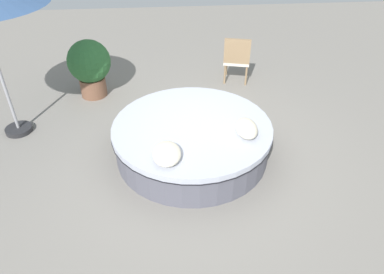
{
  "coord_description": "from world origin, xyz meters",
  "views": [
    {
      "loc": [
        -4.43,
        0.4,
        3.52
      ],
      "look_at": [
        0.0,
        0.0,
        0.33
      ],
      "focal_mm": 33.78,
      "sensor_mm": 36.0,
      "label": 1
    }
  ],
  "objects_px": {
    "throw_pillow_1": "(246,128)",
    "patio_chair": "(237,57)",
    "planter": "(90,65)",
    "throw_pillow_0": "(167,153)",
    "round_bed": "(192,140)"
  },
  "relations": [
    {
      "from": "throw_pillow_1",
      "to": "patio_chair",
      "type": "height_order",
      "value": "patio_chair"
    },
    {
      "from": "patio_chair",
      "to": "planter",
      "type": "height_order",
      "value": "planter"
    },
    {
      "from": "throw_pillow_1",
      "to": "throw_pillow_0",
      "type": "bearing_deg",
      "value": 111.51
    },
    {
      "from": "throw_pillow_1",
      "to": "planter",
      "type": "height_order",
      "value": "planter"
    },
    {
      "from": "throw_pillow_1",
      "to": "planter",
      "type": "distance_m",
      "value": 3.44
    },
    {
      "from": "planter",
      "to": "round_bed",
      "type": "bearing_deg",
      "value": -139.46
    },
    {
      "from": "patio_chair",
      "to": "planter",
      "type": "relative_size",
      "value": 0.87
    },
    {
      "from": "throw_pillow_0",
      "to": "patio_chair",
      "type": "bearing_deg",
      "value": -26.11
    },
    {
      "from": "throw_pillow_0",
      "to": "throw_pillow_1",
      "type": "relative_size",
      "value": 1.08
    },
    {
      "from": "throw_pillow_1",
      "to": "round_bed",
      "type": "bearing_deg",
      "value": 68.74
    },
    {
      "from": "throw_pillow_0",
      "to": "planter",
      "type": "distance_m",
      "value": 3.12
    },
    {
      "from": "round_bed",
      "to": "throw_pillow_1",
      "type": "relative_size",
      "value": 4.9
    },
    {
      "from": "throw_pillow_0",
      "to": "patio_chair",
      "type": "xyz_separation_m",
      "value": [
        3.12,
        -1.53,
        -0.06
      ]
    },
    {
      "from": "planter",
      "to": "patio_chair",
      "type": "bearing_deg",
      "value": -83.85
    },
    {
      "from": "throw_pillow_1",
      "to": "patio_chair",
      "type": "xyz_separation_m",
      "value": [
        2.67,
        -0.38,
        -0.08
      ]
    }
  ]
}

